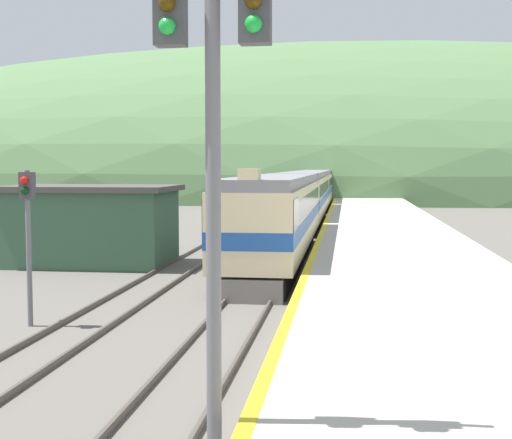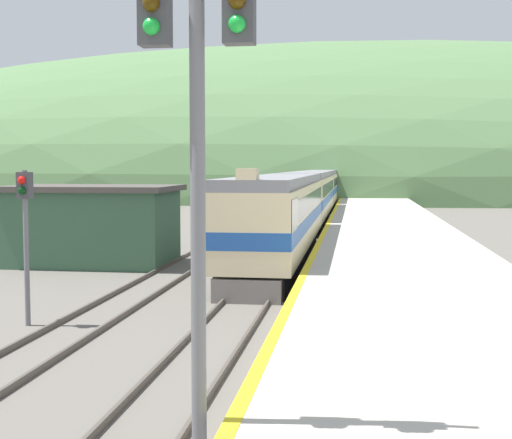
{
  "view_description": "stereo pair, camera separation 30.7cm",
  "coord_description": "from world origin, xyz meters",
  "px_view_note": "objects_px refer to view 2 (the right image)",
  "views": [
    {
      "loc": [
        3.09,
        -3.38,
        4.34
      ],
      "look_at": [
        -0.35,
        23.22,
        2.3
      ],
      "focal_mm": 50.0,
      "sensor_mm": 36.0,
      "label": 1
    },
    {
      "loc": [
        3.39,
        -3.34,
        4.34
      ],
      "look_at": [
        -0.35,
        23.22,
        2.3
      ],
      "focal_mm": 50.0,
      "sensor_mm": 36.0,
      "label": 2
    }
  ],
  "objects_px": {
    "carriage_fourth": "(330,182)",
    "carriage_second": "(309,196)",
    "express_train_lead_car": "(278,216)",
    "signal_post_siding": "(25,215)",
    "signal_mast_main": "(197,100)",
    "carriage_third": "(323,187)"
  },
  "relations": [
    {
      "from": "carriage_fourth",
      "to": "carriage_second",
      "type": "bearing_deg",
      "value": -90.0
    },
    {
      "from": "express_train_lead_car",
      "to": "carriage_fourth",
      "type": "distance_m",
      "value": 63.49
    },
    {
      "from": "carriage_fourth",
      "to": "signal_post_siding",
      "type": "xyz_separation_m",
      "value": [
        -5.4,
        -76.63,
        0.89
      ]
    },
    {
      "from": "signal_post_siding",
      "to": "express_train_lead_car",
      "type": "bearing_deg",
      "value": 67.64
    },
    {
      "from": "carriage_second",
      "to": "signal_mast_main",
      "type": "bearing_deg",
      "value": -88.2
    },
    {
      "from": "carriage_second",
      "to": "carriage_fourth",
      "type": "relative_size",
      "value": 1.0
    },
    {
      "from": "signal_post_siding",
      "to": "carriage_second",
      "type": "bearing_deg",
      "value": 80.99
    },
    {
      "from": "express_train_lead_car",
      "to": "carriage_third",
      "type": "distance_m",
      "value": 42.22
    },
    {
      "from": "express_train_lead_car",
      "to": "signal_mast_main",
      "type": "bearing_deg",
      "value": -86.5
    },
    {
      "from": "carriage_second",
      "to": "carriage_fourth",
      "type": "bearing_deg",
      "value": 90.0
    },
    {
      "from": "signal_mast_main",
      "to": "signal_post_siding",
      "type": "height_order",
      "value": "signal_mast_main"
    },
    {
      "from": "carriage_third",
      "to": "signal_mast_main",
      "type": "xyz_separation_m",
      "value": [
        1.35,
        -64.32,
        3.06
      ]
    },
    {
      "from": "carriage_fourth",
      "to": "signal_post_siding",
      "type": "relative_size",
      "value": 4.84
    },
    {
      "from": "express_train_lead_car",
      "to": "carriage_third",
      "type": "height_order",
      "value": "express_train_lead_car"
    },
    {
      "from": "express_train_lead_car",
      "to": "signal_post_siding",
      "type": "distance_m",
      "value": 14.23
    },
    {
      "from": "express_train_lead_car",
      "to": "signal_mast_main",
      "type": "xyz_separation_m",
      "value": [
        1.35,
        -22.1,
        3.05
      ]
    },
    {
      "from": "carriage_third",
      "to": "signal_mast_main",
      "type": "height_order",
      "value": "signal_mast_main"
    },
    {
      "from": "carriage_second",
      "to": "express_train_lead_car",
      "type": "bearing_deg",
      "value": -90.0
    },
    {
      "from": "carriage_third",
      "to": "signal_mast_main",
      "type": "relative_size",
      "value": 2.58
    },
    {
      "from": "carriage_second",
      "to": "signal_mast_main",
      "type": "relative_size",
      "value": 2.58
    },
    {
      "from": "carriage_third",
      "to": "carriage_fourth",
      "type": "distance_m",
      "value": 21.28
    },
    {
      "from": "express_train_lead_car",
      "to": "carriage_third",
      "type": "relative_size",
      "value": 0.94
    }
  ]
}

